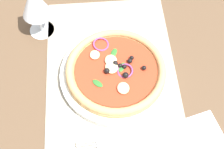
{
  "coord_description": "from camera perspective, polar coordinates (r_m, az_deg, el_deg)",
  "views": [
    {
      "loc": [
        -38.85,
        3.1,
        67.76
      ],
      "look_at": [
        0.45,
        0.0,
        2.86
      ],
      "focal_mm": 52.7,
      "sensor_mm": 36.0,
      "label": 1
    }
  ],
  "objects": [
    {
      "name": "ground_plane",
      "position": [
        0.79,
        0.03,
        -1.8
      ],
      "size": [
        190.0,
        140.0,
        2.4
      ],
      "primitive_type": "cube",
      "color": "brown"
    },
    {
      "name": "placemat",
      "position": [
        0.78,
        0.03,
        -1.3
      ],
      "size": [
        51.81,
        31.13,
        0.4
      ],
      "primitive_type": "cube",
      "color": "#A39984",
      "rests_on": "ground_plane"
    },
    {
      "name": "plate",
      "position": [
        0.78,
        0.65,
        0.05
      ],
      "size": [
        26.49,
        26.49,
        1.46
      ],
      "primitive_type": "cylinder",
      "color": "silver",
      "rests_on": "placemat"
    },
    {
      "name": "pizza",
      "position": [
        0.76,
        0.65,
        0.78
      ],
      "size": [
        23.56,
        23.56,
        2.7
      ],
      "color": "tan",
      "rests_on": "plate"
    },
    {
      "name": "fork",
      "position": [
        0.71,
        0.3,
        -11.77
      ],
      "size": [
        2.6,
        18.06,
        0.44
      ],
      "rotation": [
        0.0,
        0.0,
        1.63
      ],
      "color": "silver",
      "rests_on": "placemat"
    },
    {
      "name": "wine_glass",
      "position": [
        0.82,
        -13.34,
        12.07
      ],
      "size": [
        7.2,
        7.2,
        14.9
      ],
      "color": "silver",
      "rests_on": "ground_plane"
    },
    {
      "name": "napkin",
      "position": [
        0.74,
        15.02,
        -11.75
      ],
      "size": [
        15.83,
        14.88,
        0.36
      ],
      "primitive_type": "cube",
      "rotation": [
        0.0,
        0.0,
        0.26
      ],
      "color": "white",
      "rests_on": "ground_plane"
    }
  ]
}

